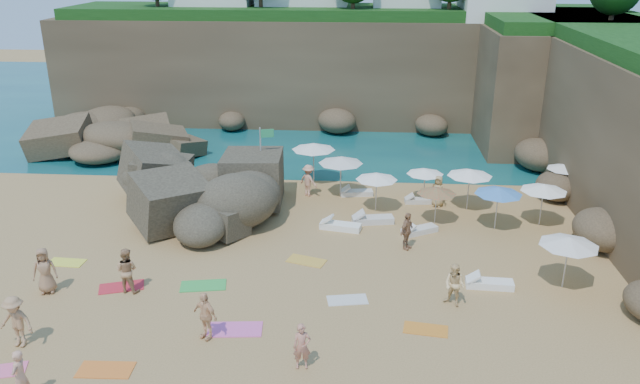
# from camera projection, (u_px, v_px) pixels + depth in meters

# --- Properties ---
(ground) EXTENTS (120.00, 120.00, 0.00)m
(ground) POSITION_uv_depth(u_px,v_px,m) (271.00, 257.00, 27.83)
(ground) COLOR tan
(ground) RESTS_ON ground
(seawater) EXTENTS (120.00, 120.00, 0.00)m
(seawater) POSITION_uv_depth(u_px,v_px,m) (319.00, 104.00, 55.74)
(seawater) COLOR #0C4751
(seawater) RESTS_ON ground
(cliff_back) EXTENTS (44.00, 8.00, 8.00)m
(cliff_back) POSITION_uv_depth(u_px,v_px,m) (340.00, 69.00, 49.51)
(cliff_back) COLOR brown
(cliff_back) RESTS_ON ground
(cliff_corner) EXTENTS (10.00, 12.00, 8.00)m
(cliff_corner) POSITION_uv_depth(u_px,v_px,m) (549.00, 84.00, 43.86)
(cliff_corner) COLOR brown
(cliff_corner) RESTS_ON ground
(rock_promontory) EXTENTS (12.00, 7.00, 2.00)m
(rock_promontory) POSITION_uv_depth(u_px,v_px,m) (148.00, 147.00, 43.45)
(rock_promontory) COLOR brown
(rock_promontory) RESTS_ON ground
(marina_masts) EXTENTS (3.10, 0.10, 6.00)m
(marina_masts) POSITION_uv_depth(u_px,v_px,m) (136.00, 68.00, 55.76)
(marina_masts) COLOR white
(marina_masts) RESTS_ON ground
(rock_outcrop) EXTENTS (9.07, 7.46, 3.24)m
(rock_outcrop) POSITION_uv_depth(u_px,v_px,m) (209.00, 218.00, 31.88)
(rock_outcrop) COLOR brown
(rock_outcrop) RESTS_ON ground
(flag_pole) EXTENTS (0.77, 0.24, 3.98)m
(flag_pole) POSITION_uv_depth(u_px,v_px,m) (263.00, 153.00, 33.71)
(flag_pole) COLOR silver
(flag_pole) RESTS_ON ground
(parasol_0) EXTENTS (2.45, 2.45, 2.31)m
(parasol_0) POSITION_uv_depth(u_px,v_px,m) (341.00, 160.00, 33.94)
(parasol_0) COLOR silver
(parasol_0) RESTS_ON ground
(parasol_1) EXTENTS (2.53, 2.53, 2.40)m
(parasol_1) POSITION_uv_depth(u_px,v_px,m) (314.00, 146.00, 36.04)
(parasol_1) COLOR silver
(parasol_1) RESTS_ON ground
(parasol_2) EXTENTS (2.34, 2.34, 2.21)m
(parasol_2) POSITION_uv_depth(u_px,v_px,m) (470.00, 173.00, 32.27)
(parasol_2) COLOR silver
(parasol_2) RESTS_ON ground
(parasol_3) EXTENTS (1.99, 1.99, 1.88)m
(parasol_3) POSITION_uv_depth(u_px,v_px,m) (565.00, 167.00, 34.11)
(parasol_3) COLOR silver
(parasol_3) RESTS_ON ground
(parasol_5) EXTENTS (1.99, 1.99, 1.88)m
(parasol_5) POSITION_uv_depth(u_px,v_px,m) (425.00, 171.00, 33.40)
(parasol_5) COLOR silver
(parasol_5) RESTS_ON ground
(parasol_6) EXTENTS (1.97, 1.97, 1.86)m
(parasol_6) POSITION_uv_depth(u_px,v_px,m) (437.00, 191.00, 30.74)
(parasol_6) COLOR silver
(parasol_6) RESTS_ON ground
(parasol_7) EXTENTS (2.18, 2.18, 2.06)m
(parasol_7) POSITION_uv_depth(u_px,v_px,m) (377.00, 177.00, 32.15)
(parasol_7) COLOR silver
(parasol_7) RESTS_ON ground
(parasol_8) EXTENTS (2.26, 2.26, 2.14)m
(parasol_8) POSITION_uv_depth(u_px,v_px,m) (544.00, 188.00, 30.41)
(parasol_8) COLOR silver
(parasol_8) RESTS_ON ground
(parasol_10) EXTENTS (2.30, 2.30, 2.17)m
(parasol_10) POSITION_uv_depth(u_px,v_px,m) (499.00, 191.00, 29.95)
(parasol_10) COLOR silver
(parasol_10) RESTS_ON ground
(parasol_11) EXTENTS (2.35, 2.35, 2.22)m
(parasol_11) POSITION_uv_depth(u_px,v_px,m) (569.00, 241.00, 24.60)
(parasol_11) COLOR silver
(parasol_11) RESTS_ON ground
(lounger_0) EXTENTS (2.09, 1.06, 0.31)m
(lounger_0) POSITION_uv_depth(u_px,v_px,m) (340.00, 226.00, 30.53)
(lounger_0) COLOR white
(lounger_0) RESTS_ON ground
(lounger_1) EXTENTS (1.86, 0.84, 0.28)m
(lounger_1) POSITION_uv_depth(u_px,v_px,m) (357.00, 193.00, 34.80)
(lounger_1) COLOR silver
(lounger_1) RESTS_ON ground
(lounger_2) EXTENTS (1.85, 1.42, 0.28)m
(lounger_2) POSITION_uv_depth(u_px,v_px,m) (420.00, 230.00, 30.12)
(lounger_2) COLOR silver
(lounger_2) RESTS_ON ground
(lounger_3) EXTENTS (1.66, 0.68, 0.25)m
(lounger_3) POSITION_uv_depth(u_px,v_px,m) (420.00, 201.00, 33.74)
(lounger_3) COLOR silver
(lounger_3) RESTS_ON ground
(lounger_4) EXTENTS (2.15, 1.03, 0.32)m
(lounger_4) POSITION_uv_depth(u_px,v_px,m) (373.00, 220.00, 31.25)
(lounger_4) COLOR silver
(lounger_4) RESTS_ON ground
(lounger_5) EXTENTS (1.92, 0.73, 0.29)m
(lounger_5) POSITION_uv_depth(u_px,v_px,m) (489.00, 284.00, 25.26)
(lounger_5) COLOR white
(lounger_5) RESTS_ON ground
(towel_1) EXTENTS (1.72, 1.20, 0.03)m
(towel_1) POSITION_uv_depth(u_px,v_px,m) (1.00, 371.00, 20.22)
(towel_1) COLOR #FA6191
(towel_1) RESTS_ON ground
(towel_2) EXTENTS (1.81, 0.95, 0.03)m
(towel_2) POSITION_uv_depth(u_px,v_px,m) (106.00, 370.00, 20.29)
(towel_2) COLOR orange
(towel_2) RESTS_ON ground
(towel_4) EXTENTS (1.61, 0.87, 0.03)m
(towel_4) POSITION_uv_depth(u_px,v_px,m) (66.00, 262.00, 27.29)
(towel_4) COLOR yellow
(towel_4) RESTS_ON ground
(towel_7) EXTENTS (1.95, 1.39, 0.03)m
(towel_7) POSITION_uv_depth(u_px,v_px,m) (122.00, 287.00, 25.30)
(towel_7) COLOR red
(towel_7) RESTS_ON ground
(towel_9) EXTENTS (2.03, 1.15, 0.03)m
(towel_9) POSITION_uv_depth(u_px,v_px,m) (235.00, 329.00, 22.45)
(towel_9) COLOR #EC5CB1
(towel_9) RESTS_ON ground
(towel_10) EXTENTS (1.67, 1.01, 0.03)m
(towel_10) POSITION_uv_depth(u_px,v_px,m) (426.00, 329.00, 22.46)
(towel_10) COLOR orange
(towel_10) RESTS_ON ground
(towel_11) EXTENTS (1.97, 1.22, 0.03)m
(towel_11) POSITION_uv_depth(u_px,v_px,m) (203.00, 286.00, 25.39)
(towel_11) COLOR green
(towel_11) RESTS_ON ground
(towel_12) EXTENTS (1.84, 1.31, 0.03)m
(towel_12) POSITION_uv_depth(u_px,v_px,m) (306.00, 261.00, 27.43)
(towel_12) COLOR gold
(towel_12) RESTS_ON ground
(towel_13) EXTENTS (1.68, 1.05, 0.03)m
(towel_13) POSITION_uv_depth(u_px,v_px,m) (347.00, 300.00, 24.35)
(towel_13) COLOR silver
(towel_13) RESTS_ON ground
(person_stand_1) EXTENTS (1.00, 0.83, 1.88)m
(person_stand_1) POSITION_uv_depth(u_px,v_px,m) (127.00, 270.00, 24.68)
(person_stand_1) COLOR tan
(person_stand_1) RESTS_ON ground
(person_stand_2) EXTENTS (1.21, 1.08, 1.79)m
(person_stand_2) POSITION_uv_depth(u_px,v_px,m) (308.00, 180.00, 34.49)
(person_stand_2) COLOR #DE9D7E
(person_stand_2) RESTS_ON ground
(person_stand_3) EXTENTS (0.92, 1.11, 1.77)m
(person_stand_3) POSITION_uv_depth(u_px,v_px,m) (407.00, 231.00, 28.27)
(person_stand_3) COLOR #9E714F
(person_stand_3) RESTS_ON ground
(person_stand_4) EXTENTS (0.95, 0.75, 1.71)m
(person_stand_4) POSITION_uv_depth(u_px,v_px,m) (438.00, 191.00, 33.05)
(person_stand_4) COLOR tan
(person_stand_4) RESTS_ON ground
(person_stand_5) EXTENTS (1.36, 1.12, 1.49)m
(person_stand_5) POSITION_uv_depth(u_px,v_px,m) (170.00, 172.00, 36.29)
(person_stand_5) COLOR tan
(person_stand_5) RESTS_ON ground
(person_stand_6) EXTENTS (0.44, 0.64, 1.73)m
(person_stand_6) POSITION_uv_depth(u_px,v_px,m) (20.00, 376.00, 18.66)
(person_stand_6) COLOR tan
(person_stand_6) RESTS_ON ground
(person_lie_0) EXTENTS (1.50, 2.06, 0.51)m
(person_lie_0) POSITION_uv_depth(u_px,v_px,m) (19.00, 340.00, 21.44)
(person_lie_0) COLOR tan
(person_lie_0) RESTS_ON ground
(person_lie_1) EXTENTS (1.77, 2.04, 0.43)m
(person_lie_1) POSITION_uv_depth(u_px,v_px,m) (206.00, 332.00, 21.92)
(person_lie_1) COLOR #F2BB89
(person_lie_1) RESTS_ON ground
(person_lie_2) EXTENTS (1.46, 2.08, 0.50)m
(person_lie_2) POSITION_uv_depth(u_px,v_px,m) (48.00, 287.00, 24.84)
(person_lie_2) COLOR #9A6E4D
(person_lie_2) RESTS_ON ground
(person_lie_4) EXTENTS (0.83, 1.67, 0.38)m
(person_lie_4) POSITION_uv_depth(u_px,v_px,m) (302.00, 363.00, 20.34)
(person_lie_4) COLOR tan
(person_lie_4) RESTS_ON ground
(person_lie_5) EXTENTS (1.68, 1.87, 0.65)m
(person_lie_5) POSITION_uv_depth(u_px,v_px,m) (453.00, 298.00, 23.89)
(person_lie_5) COLOR #EEC787
(person_lie_5) RESTS_ON ground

